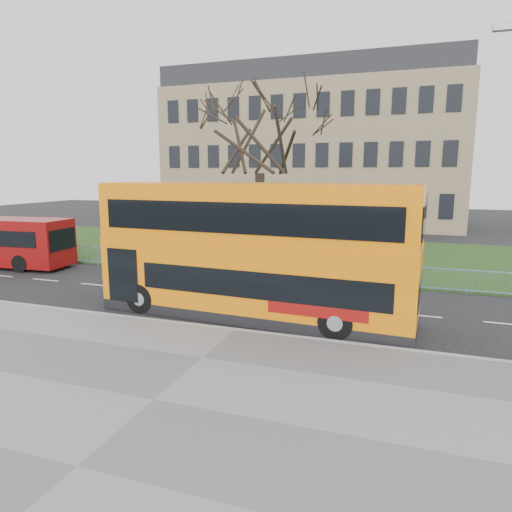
{
  "coord_description": "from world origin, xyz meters",
  "views": [
    {
      "loc": [
        5.53,
        -15.38,
        5.39
      ],
      "look_at": [
        -0.13,
        1.0,
        2.22
      ],
      "focal_mm": 32.0,
      "sensor_mm": 36.0,
      "label": 1
    }
  ],
  "objects": [
    {
      "name": "pavement",
      "position": [
        0.0,
        -6.75,
        0.06
      ],
      "size": [
        80.0,
        10.5,
        0.12
      ],
      "primitive_type": "cube",
      "color": "slate",
      "rests_on": "ground"
    },
    {
      "name": "guard_railing",
      "position": [
        0.0,
        6.6,
        0.55
      ],
      "size": [
        40.0,
        0.12,
        1.1
      ],
      "primitive_type": null,
      "color": "#6891B9",
      "rests_on": "ground"
    },
    {
      "name": "bare_tree",
      "position": [
        -3.0,
        10.0,
        6.38
      ],
      "size": [
        8.81,
        8.81,
        12.59
      ],
      "primitive_type": null,
      "color": "black",
      "rests_on": "grass_verge"
    },
    {
      "name": "yellow_bus",
      "position": [
        -0.01,
        0.36,
        2.65
      ],
      "size": [
        11.94,
        3.45,
        4.95
      ],
      "rotation": [
        0.0,
        0.0,
        -0.05
      ],
      "color": "orange",
      "rests_on": "ground"
    },
    {
      "name": "grass_verge",
      "position": [
        0.0,
        14.3,
        0.04
      ],
      "size": [
        80.0,
        15.4,
        0.08
      ],
      "primitive_type": "cube",
      "color": "#213714",
      "rests_on": "ground"
    },
    {
      "name": "kerb",
      "position": [
        0.0,
        -1.55,
        0.07
      ],
      "size": [
        80.0,
        0.2,
        0.14
      ],
      "primitive_type": "cube",
      "color": "#939396",
      "rests_on": "ground"
    },
    {
      "name": "ground",
      "position": [
        0.0,
        0.0,
        0.0
      ],
      "size": [
        120.0,
        120.0,
        0.0
      ],
      "primitive_type": "plane",
      "color": "black",
      "rests_on": "ground"
    },
    {
      "name": "civic_building",
      "position": [
        -5.0,
        35.0,
        7.0
      ],
      "size": [
        30.0,
        15.0,
        14.0
      ],
      "primitive_type": "cube",
      "color": "#887656",
      "rests_on": "ground"
    }
  ]
}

